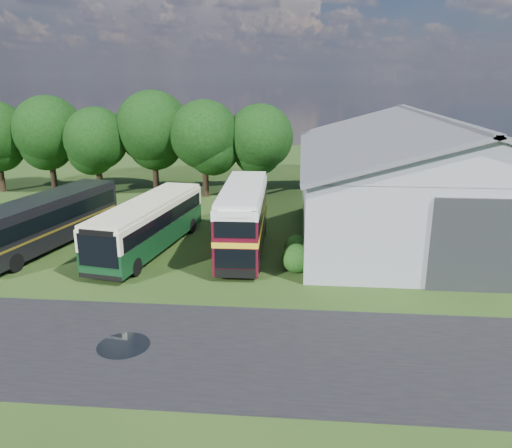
# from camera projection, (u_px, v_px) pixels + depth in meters

# --- Properties ---
(ground) EXTENTS (120.00, 120.00, 0.00)m
(ground) POSITION_uv_depth(u_px,v_px,m) (176.00, 314.00, 23.56)
(ground) COLOR #1D3711
(ground) RESTS_ON ground
(asphalt_road) EXTENTS (60.00, 8.00, 0.02)m
(asphalt_road) POSITION_uv_depth(u_px,v_px,m) (230.00, 351.00, 20.44)
(asphalt_road) COLOR black
(asphalt_road) RESTS_ON ground
(puddle) EXTENTS (2.20, 2.20, 0.01)m
(puddle) POSITION_uv_depth(u_px,v_px,m) (124.00, 346.00, 20.83)
(puddle) COLOR black
(puddle) RESTS_ON ground
(storage_shed) EXTENTS (18.80, 24.80, 8.15)m
(storage_shed) POSITION_uv_depth(u_px,v_px,m) (428.00, 171.00, 36.35)
(storage_shed) COLOR gray
(storage_shed) RESTS_ON ground
(tree_left_a) EXTENTS (6.46, 6.46, 9.12)m
(tree_left_a) POSITION_uv_depth(u_px,v_px,m) (48.00, 130.00, 46.78)
(tree_left_a) COLOR black
(tree_left_a) RESTS_ON ground
(tree_left_b) EXTENTS (5.78, 5.78, 8.16)m
(tree_left_b) POSITION_uv_depth(u_px,v_px,m) (96.00, 139.00, 45.58)
(tree_left_b) COLOR black
(tree_left_b) RESTS_ON ground
(tree_mid) EXTENTS (6.80, 6.80, 9.60)m
(tree_mid) POSITION_uv_depth(u_px,v_px,m) (153.00, 128.00, 46.13)
(tree_mid) COLOR black
(tree_mid) RESTS_ON ground
(tree_right_a) EXTENTS (6.26, 6.26, 8.83)m
(tree_right_a) POSITION_uv_depth(u_px,v_px,m) (204.00, 135.00, 44.90)
(tree_right_a) COLOR black
(tree_right_a) RESTS_ON ground
(tree_right_b) EXTENTS (5.98, 5.98, 8.45)m
(tree_right_b) POSITION_uv_depth(u_px,v_px,m) (260.00, 137.00, 45.31)
(tree_right_b) COLOR black
(tree_right_b) RESTS_ON ground
(shrub_front) EXTENTS (1.70, 1.70, 1.70)m
(shrub_front) POSITION_uv_depth(u_px,v_px,m) (296.00, 271.00, 28.81)
(shrub_front) COLOR #194714
(shrub_front) RESTS_ON ground
(shrub_mid) EXTENTS (1.60, 1.60, 1.60)m
(shrub_mid) POSITION_uv_depth(u_px,v_px,m) (297.00, 259.00, 30.72)
(shrub_mid) COLOR #194714
(shrub_mid) RESTS_ON ground
(bus_green_single) EXTENTS (4.68, 12.01, 3.23)m
(bus_green_single) POSITION_uv_depth(u_px,v_px,m) (149.00, 225.00, 31.74)
(bus_green_single) COLOR black
(bus_green_single) RESTS_ON ground
(bus_maroon_double) EXTENTS (2.79, 10.07, 4.30)m
(bus_maroon_double) POSITION_uv_depth(u_px,v_px,m) (243.00, 220.00, 31.27)
(bus_maroon_double) COLOR black
(bus_maroon_double) RESTS_ON ground
(bus_dark_single) EXTENTS (5.43, 12.39, 3.33)m
(bus_dark_single) POSITION_uv_depth(u_px,v_px,m) (46.00, 221.00, 32.42)
(bus_dark_single) COLOR black
(bus_dark_single) RESTS_ON ground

